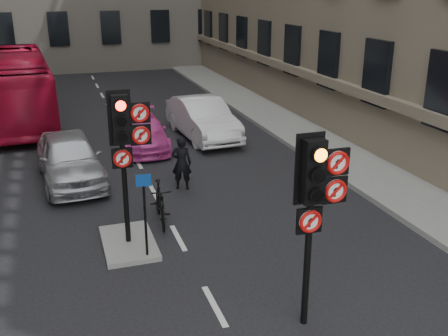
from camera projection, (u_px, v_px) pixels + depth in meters
pavement_right at (312, 135)px, 21.12m from camera, size 3.00×50.00×0.16m
centre_island at (129, 243)px, 12.39m from camera, size 1.20×2.00×0.12m
signal_near at (316, 191)px, 8.75m from camera, size 0.91×0.40×3.58m
signal_far at (125, 135)px, 11.53m from camera, size 0.91×0.40×3.58m
car_silver at (70, 158)px, 16.17m from camera, size 2.17×4.62×1.53m
car_white at (203, 118)px, 20.79m from camera, size 2.01×4.91×1.58m
car_pink at (143, 132)px, 19.61m from camera, size 1.90×4.20×1.19m
bus_red at (19, 87)px, 23.37m from camera, size 3.10×10.81×2.98m
motorcycle at (160, 203)px, 13.42m from camera, size 0.65×1.81×1.07m
motorcyclist at (182, 163)px, 15.54m from camera, size 0.69×0.57×1.63m
info_sign at (145, 204)px, 11.31m from camera, size 0.33×0.12×1.93m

